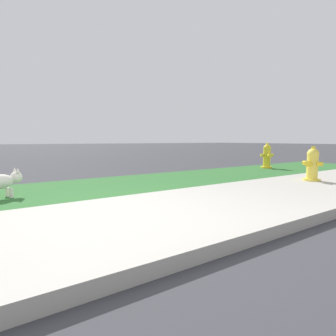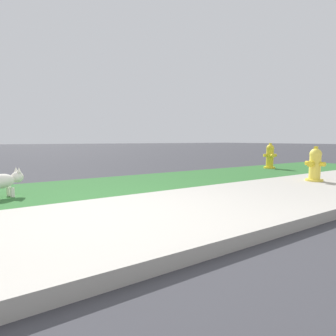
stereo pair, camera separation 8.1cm
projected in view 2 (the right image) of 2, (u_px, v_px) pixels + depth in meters
ground_plane at (134, 217)px, 2.92m from camera, size 120.00×120.00×0.00m
sidewalk_pavement at (134, 217)px, 2.92m from camera, size 18.00×2.19×0.01m
grass_verge at (84, 187)px, 4.74m from camera, size 18.00×2.12×0.01m
street_curb at (200, 249)px, 1.93m from camera, size 18.00×0.16×0.12m
fire_hydrant_across_street at (315, 165)px, 5.41m from camera, size 0.38×0.40×0.73m
fire_hydrant_by_grass_verge at (270, 156)px, 7.90m from camera, size 0.39×0.38×0.77m
small_white_dog at (6, 181)px, 3.90m from camera, size 0.50×0.34×0.44m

